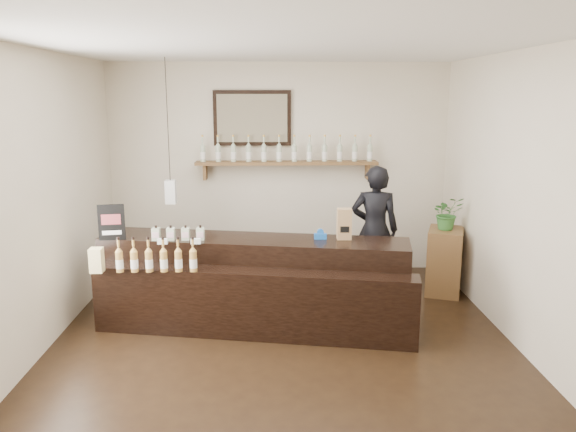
# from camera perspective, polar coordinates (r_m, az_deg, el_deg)

# --- Properties ---
(ground) EXTENTS (5.00, 5.00, 0.00)m
(ground) POSITION_cam_1_polar(r_m,az_deg,el_deg) (5.55, -0.54, -13.18)
(ground) COLOR black
(ground) RESTS_ON ground
(room_shell) EXTENTS (5.00, 5.00, 5.00)m
(room_shell) POSITION_cam_1_polar(r_m,az_deg,el_deg) (5.06, -0.58, 4.53)
(room_shell) COLOR beige
(room_shell) RESTS_ON ground
(back_wall_decor) EXTENTS (2.66, 0.96, 1.69)m
(back_wall_decor) POSITION_cam_1_polar(r_m,az_deg,el_deg) (7.41, -2.07, 7.37)
(back_wall_decor) COLOR brown
(back_wall_decor) RESTS_ON ground
(counter) EXTENTS (3.30, 1.42, 1.06)m
(counter) POSITION_cam_1_polar(r_m,az_deg,el_deg) (5.93, -3.61, -7.05)
(counter) COLOR black
(counter) RESTS_ON ground
(promo_sign) EXTENTS (0.27, 0.06, 0.38)m
(promo_sign) POSITION_cam_1_polar(r_m,az_deg,el_deg) (6.05, -17.50, -0.62)
(promo_sign) COLOR black
(promo_sign) RESTS_ON counter
(paper_bag) EXTENTS (0.15, 0.12, 0.32)m
(paper_bag) POSITION_cam_1_polar(r_m,az_deg,el_deg) (5.85, 5.73, -0.81)
(paper_bag) COLOR #9D794B
(paper_bag) RESTS_ON counter
(tape_dispenser) EXTENTS (0.13, 0.05, 0.11)m
(tape_dispenser) POSITION_cam_1_polar(r_m,az_deg,el_deg) (5.85, 3.31, -1.95)
(tape_dispenser) COLOR #1959B3
(tape_dispenser) RESTS_ON counter
(side_cabinet) EXTENTS (0.56, 0.65, 0.79)m
(side_cabinet) POSITION_cam_1_polar(r_m,az_deg,el_deg) (7.11, 15.60, -4.44)
(side_cabinet) COLOR brown
(side_cabinet) RESTS_ON ground
(potted_plant) EXTENTS (0.40, 0.35, 0.40)m
(potted_plant) POSITION_cam_1_polar(r_m,az_deg,el_deg) (6.97, 15.88, 0.29)
(potted_plant) COLOR #336E2C
(potted_plant) RESTS_ON side_cabinet
(shopkeeper) EXTENTS (0.71, 0.52, 1.77)m
(shopkeeper) POSITION_cam_1_polar(r_m,az_deg,el_deg) (6.84, 8.81, -0.55)
(shopkeeper) COLOR black
(shopkeeper) RESTS_ON ground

